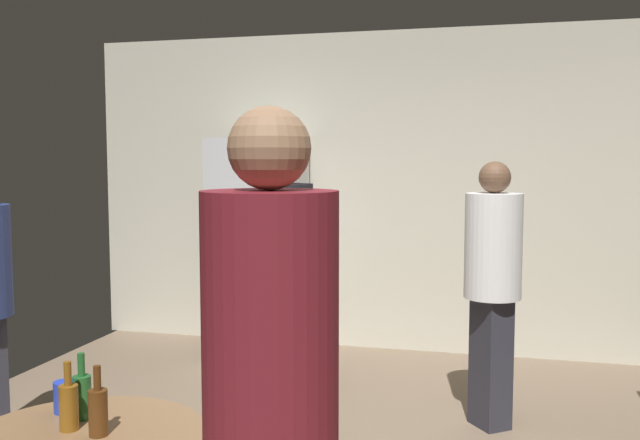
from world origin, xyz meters
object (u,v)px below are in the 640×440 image
object	(u,v)px
beer_bottle_amber	(69,405)
plastic_cup_blue	(65,397)
refrigerator	(259,247)
beer_bottle_brown	(98,410)
person_in_maroon_shirt	(271,398)
person_in_white_shirt	(493,274)
beer_bottle_green	(82,395)
person_in_black_shirt	(287,259)

from	to	relation	value
beer_bottle_amber	plastic_cup_blue	world-z (taller)	beer_bottle_amber
beer_bottle_amber	plastic_cup_blue	size ratio (longest dim) A/B	2.09
refrigerator	beer_bottle_brown	bearing A→B (deg)	-79.13
beer_bottle_amber	beer_bottle_brown	world-z (taller)	same
beer_bottle_brown	person_in_maroon_shirt	world-z (taller)	person_in_maroon_shirt
refrigerator	plastic_cup_blue	xyz separation A→B (m)	(0.44, -3.31, -0.11)
person_in_white_shirt	plastic_cup_blue	bearing A→B (deg)	18.86
refrigerator	beer_bottle_green	bearing A→B (deg)	-80.98
refrigerator	beer_bottle_brown	size ratio (longest dim) A/B	7.83
beer_bottle_amber	person_in_white_shirt	size ratio (longest dim) A/B	0.14
plastic_cup_blue	person_in_black_shirt	xyz separation A→B (m)	(0.14, 2.22, 0.18)
beer_bottle_brown	refrigerator	bearing A→B (deg)	100.87
beer_bottle_amber	beer_bottle_green	bearing A→B (deg)	98.35
refrigerator	beer_bottle_amber	bearing A→B (deg)	-81.00
person_in_maroon_shirt	person_in_white_shirt	bearing A→B (deg)	-81.30
refrigerator	beer_bottle_amber	size ratio (longest dim) A/B	7.83
person_in_white_shirt	person_in_black_shirt	world-z (taller)	person_in_black_shirt
beer_bottle_green	person_in_black_shirt	size ratio (longest dim) A/B	0.14
person_in_white_shirt	person_in_maroon_shirt	bearing A→B (deg)	41.48
person_in_white_shirt	person_in_black_shirt	distance (m)	1.31
plastic_cup_blue	person_in_maroon_shirt	size ratio (longest dim) A/B	0.06
person_in_maroon_shirt	plastic_cup_blue	bearing A→B (deg)	-7.12
beer_bottle_brown	beer_bottle_green	world-z (taller)	same
refrigerator	person_in_black_shirt	xyz separation A→B (m)	(0.58, -1.10, 0.07)
beer_bottle_amber	person_in_black_shirt	world-z (taller)	person_in_black_shirt
beer_bottle_amber	beer_bottle_brown	xyz separation A→B (m)	(0.12, -0.02, 0.00)
refrigerator	person_in_maroon_shirt	xyz separation A→B (m)	(1.36, -3.79, 0.13)
beer_bottle_brown	person_in_maroon_shirt	distance (m)	0.79
refrigerator	beer_bottle_brown	world-z (taller)	refrigerator
beer_bottle_amber	person_in_black_shirt	distance (m)	2.36
person_in_white_shirt	refrigerator	bearing A→B (deg)	-68.68
person_in_maroon_shirt	person_in_black_shirt	size ratio (longest dim) A/B	1.05
refrigerator	plastic_cup_blue	bearing A→B (deg)	-82.48
person_in_white_shirt	person_in_black_shirt	xyz separation A→B (m)	(-1.31, 0.07, 0.03)
person_in_maroon_shirt	beer_bottle_amber	bearing A→B (deg)	-2.32
refrigerator	beer_bottle_green	world-z (taller)	refrigerator
beer_bottle_brown	person_in_white_shirt	bearing A→B (deg)	61.94
beer_bottle_amber	person_in_white_shirt	bearing A→B (deg)	59.49
beer_bottle_amber	person_in_maroon_shirt	world-z (taller)	person_in_maroon_shirt
person_in_black_shirt	beer_bottle_brown	bearing A→B (deg)	-26.33
refrigerator	beer_bottle_green	distance (m)	3.40
beer_bottle_brown	person_in_black_shirt	xyz separation A→B (m)	(-0.08, 2.37, 0.15)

